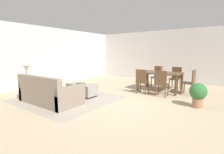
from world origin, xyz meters
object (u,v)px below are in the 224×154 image
object	(u,v)px
dining_table	(160,74)
dining_chair_near_left	(142,80)
ottoman_table	(82,89)
dining_chair_far_left	(158,75)
couch	(49,94)
dining_chair_far_right	(176,77)
book_on_ottoman	(81,84)
dining_chair_near_right	(161,82)
potted_plant	(198,93)
side_table	(27,84)
dining_chair_head_east	(191,81)
vase_centerpiece	(162,69)
table_lamp	(26,69)

from	to	relation	value
dining_table	dining_chair_near_left	world-z (taller)	dining_chair_near_left
ottoman_table	dining_chair_far_left	bearing A→B (deg)	64.74
dining_table	dining_chair_near_left	bearing A→B (deg)	-112.20
couch	dining_chair_far_right	xyz separation A→B (m)	(2.51, 4.42, 0.24)
dining_chair_far_right	book_on_ottoman	xyz separation A→B (m)	(-2.32, -3.28, -0.07)
dining_chair_near_right	potted_plant	size ratio (longest dim) A/B	1.33
couch	dining_chair_far_left	size ratio (longest dim) A/B	2.17
couch	dining_chair_near_right	bearing A→B (deg)	47.42
couch	ottoman_table	distance (m)	1.20
couch	book_on_ottoman	bearing A→B (deg)	80.77
dining_chair_far_left	side_table	bearing A→B (deg)	-124.41
dining_table	dining_chair_near_right	world-z (taller)	dining_chair_near_right
dining_chair_head_east	vase_centerpiece	world-z (taller)	vase_centerpiece
ottoman_table	dining_table	bearing A→B (deg)	51.04
dining_chair_far_left	book_on_ottoman	xyz separation A→B (m)	(-1.52, -3.28, -0.07)
couch	potted_plant	xyz separation A→B (m)	(3.75, 2.17, 0.12)
couch	table_lamp	bearing A→B (deg)	178.85
dining_table	dining_chair_far_right	xyz separation A→B (m)	(0.38, 0.83, -0.15)
dining_table	dining_chair_far_right	bearing A→B (deg)	65.35
couch	side_table	distance (m)	1.31
vase_centerpiece	dining_chair_far_left	bearing A→B (deg)	120.53
side_table	table_lamp	world-z (taller)	table_lamp
dining_table	vase_centerpiece	world-z (taller)	vase_centerpiece
ottoman_table	dining_table	distance (m)	3.12
dining_chair_far_right	dining_chair_near_right	bearing A→B (deg)	-90.27
side_table	dining_chair_near_right	distance (m)	4.66
dining_chair_far_right	dining_chair_head_east	distance (m)	1.13
dining_chair_far_left	dining_chair_far_right	world-z (taller)	same
dining_table	vase_centerpiece	distance (m)	0.23
side_table	vase_centerpiece	xyz separation A→B (m)	(3.49, 3.56, 0.44)
dining_table	dining_chair_head_east	distance (m)	1.15
couch	potted_plant	world-z (taller)	couch
dining_chair_far_right	potted_plant	bearing A→B (deg)	-61.11
dining_chair_near_left	ottoman_table	bearing A→B (deg)	-136.14
dining_table	dining_chair_far_right	distance (m)	0.92
dining_chair_far_left	vase_centerpiece	world-z (taller)	vase_centerpiece
couch	potted_plant	distance (m)	4.33
ottoman_table	book_on_ottoman	distance (m)	0.21
side_table	potted_plant	xyz separation A→B (m)	(5.04, 2.15, -0.04)
dining_chair_near_left	book_on_ottoman	size ratio (longest dim) A/B	3.54
dining_chair_far_left	dining_chair_head_east	xyz separation A→B (m)	(1.56, -0.84, 0.00)
dining_chair_near_right	potted_plant	distance (m)	1.37
dining_chair_near_left	potted_plant	size ratio (longest dim) A/B	1.33
side_table	dining_chair_head_east	xyz separation A→B (m)	(4.56, 3.55, 0.07)
table_lamp	dining_chair_far_right	size ratio (longest dim) A/B	0.57
side_table	dining_chair_far_right	world-z (taller)	dining_chair_far_right
dining_chair_head_east	book_on_ottoman	size ratio (longest dim) A/B	3.54
dining_chair_near_right	potted_plant	bearing A→B (deg)	-23.69
table_lamp	book_on_ottoman	xyz separation A→B (m)	(1.48, 1.11, -0.53)
dining_chair_head_east	potted_plant	world-z (taller)	dining_chair_head_east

